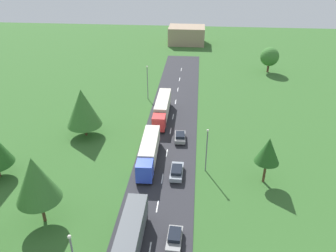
{
  "coord_description": "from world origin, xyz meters",
  "views": [
    {
      "loc": [
        4.64,
        -10.42,
        31.46
      ],
      "look_at": [
        -0.17,
        41.87,
        2.99
      ],
      "focal_mm": 35.86,
      "sensor_mm": 36.0,
      "label": 1
    }
  ],
  "objects_px": {
    "car_fourth": "(180,137)",
    "tree_birch": "(35,179)",
    "tree_elm": "(270,57)",
    "truck_third": "(162,108)",
    "truck_lead": "(129,241)",
    "distant_building": "(187,35)",
    "lamppost_second": "(207,148)",
    "car_second": "(174,239)",
    "truck_second": "(149,151)",
    "tree_maple": "(268,151)",
    "car_third": "(177,171)",
    "tree_ash": "(83,108)",
    "lamppost_third": "(147,81)"
  },
  "relations": [
    {
      "from": "car_fourth",
      "to": "tree_birch",
      "type": "relative_size",
      "value": 0.41
    },
    {
      "from": "car_fourth",
      "to": "tree_elm",
      "type": "distance_m",
      "value": 45.66
    },
    {
      "from": "tree_birch",
      "to": "truck_third",
      "type": "bearing_deg",
      "value": 68.66
    },
    {
      "from": "truck_lead",
      "to": "tree_birch",
      "type": "distance_m",
      "value": 13.55
    },
    {
      "from": "truck_third",
      "to": "distant_building",
      "type": "height_order",
      "value": "distant_building"
    },
    {
      "from": "tree_elm",
      "to": "lamppost_second",
      "type": "bearing_deg",
      "value": -110.01
    },
    {
      "from": "truck_third",
      "to": "car_second",
      "type": "bearing_deg",
      "value": -81.41
    },
    {
      "from": "lamppost_second",
      "to": "distant_building",
      "type": "bearing_deg",
      "value": 94.7
    },
    {
      "from": "truck_second",
      "to": "tree_maple",
      "type": "height_order",
      "value": "tree_maple"
    },
    {
      "from": "tree_maple",
      "to": "distant_building",
      "type": "bearing_deg",
      "value": 100.74
    },
    {
      "from": "tree_maple",
      "to": "car_second",
      "type": "bearing_deg",
      "value": -133.38
    },
    {
      "from": "truck_third",
      "to": "lamppost_second",
      "type": "height_order",
      "value": "lamppost_second"
    },
    {
      "from": "truck_second",
      "to": "car_second",
      "type": "xyz_separation_m",
      "value": [
        5.43,
        -16.74,
        -1.22
      ]
    },
    {
      "from": "truck_second",
      "to": "car_second",
      "type": "distance_m",
      "value": 17.64
    },
    {
      "from": "truck_second",
      "to": "car_third",
      "type": "distance_m",
      "value": 6.01
    },
    {
      "from": "truck_third",
      "to": "tree_ash",
      "type": "relative_size",
      "value": 1.51
    },
    {
      "from": "tree_birch",
      "to": "distant_building",
      "type": "xyz_separation_m",
      "value": [
        14.4,
        89.99,
        -3.65
      ]
    },
    {
      "from": "truck_third",
      "to": "tree_maple",
      "type": "relative_size",
      "value": 1.84
    },
    {
      "from": "car_third",
      "to": "tree_ash",
      "type": "distance_m",
      "value": 21.48
    },
    {
      "from": "lamppost_third",
      "to": "tree_elm",
      "type": "xyz_separation_m",
      "value": [
        30.71,
        21.52,
        -0.07
      ]
    },
    {
      "from": "car_third",
      "to": "lamppost_third",
      "type": "distance_m",
      "value": 30.28
    },
    {
      "from": "car_second",
      "to": "tree_maple",
      "type": "height_order",
      "value": "tree_maple"
    },
    {
      "from": "tree_maple",
      "to": "distant_building",
      "type": "distance_m",
      "value": 80.58
    },
    {
      "from": "truck_lead",
      "to": "car_second",
      "type": "bearing_deg",
      "value": 22.47
    },
    {
      "from": "truck_third",
      "to": "lamppost_third",
      "type": "height_order",
      "value": "lamppost_third"
    },
    {
      "from": "car_third",
      "to": "tree_ash",
      "type": "height_order",
      "value": "tree_ash"
    },
    {
      "from": "tree_birch",
      "to": "car_second",
      "type": "bearing_deg",
      "value": -7.67
    },
    {
      "from": "car_fourth",
      "to": "lamppost_second",
      "type": "height_order",
      "value": "lamppost_second"
    },
    {
      "from": "car_second",
      "to": "tree_maple",
      "type": "bearing_deg",
      "value": 46.62
    },
    {
      "from": "truck_third",
      "to": "car_third",
      "type": "height_order",
      "value": "truck_third"
    },
    {
      "from": "truck_second",
      "to": "tree_elm",
      "type": "distance_m",
      "value": 54.07
    },
    {
      "from": "truck_lead",
      "to": "lamppost_third",
      "type": "xyz_separation_m",
      "value": [
        -4.33,
        44.17,
        2.28
      ]
    },
    {
      "from": "car_fourth",
      "to": "truck_third",
      "type": "bearing_deg",
      "value": 114.88
    },
    {
      "from": "tree_ash",
      "to": "tree_maple",
      "type": "bearing_deg",
      "value": -20.05
    },
    {
      "from": "tree_elm",
      "to": "car_third",
      "type": "bearing_deg",
      "value": -113.67
    },
    {
      "from": "lamppost_third",
      "to": "tree_ash",
      "type": "relative_size",
      "value": 0.86
    },
    {
      "from": "tree_maple",
      "to": "lamppost_third",
      "type": "bearing_deg",
      "value": 126.87
    },
    {
      "from": "car_second",
      "to": "tree_ash",
      "type": "bearing_deg",
      "value": 127.03
    },
    {
      "from": "tree_elm",
      "to": "tree_ash",
      "type": "xyz_separation_m",
      "value": [
        -39.81,
        -39.23,
        1.33
      ]
    },
    {
      "from": "car_fourth",
      "to": "tree_elm",
      "type": "relative_size",
      "value": 0.58
    },
    {
      "from": "car_third",
      "to": "car_fourth",
      "type": "relative_size",
      "value": 1.15
    },
    {
      "from": "truck_third",
      "to": "tree_birch",
      "type": "distance_m",
      "value": 33.26
    },
    {
      "from": "lamppost_third",
      "to": "distant_building",
      "type": "xyz_separation_m",
      "value": [
        6.72,
        50.16,
        -1.43
      ]
    },
    {
      "from": "truck_second",
      "to": "lamppost_second",
      "type": "xyz_separation_m",
      "value": [
        9.19,
        -1.56,
        2.12
      ]
    },
    {
      "from": "tree_maple",
      "to": "distant_building",
      "type": "relative_size",
      "value": 0.6
    },
    {
      "from": "tree_birch",
      "to": "tree_maple",
      "type": "distance_m",
      "value": 31.36
    },
    {
      "from": "lamppost_second",
      "to": "truck_third",
      "type": "bearing_deg",
      "value": 116.17
    },
    {
      "from": "lamppost_third",
      "to": "truck_second",
      "type": "bearing_deg",
      "value": -81.32
    },
    {
      "from": "lamppost_second",
      "to": "car_second",
      "type": "bearing_deg",
      "value": -103.92
    },
    {
      "from": "distant_building",
      "to": "car_third",
      "type": "bearing_deg",
      "value": -88.6
    }
  ]
}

